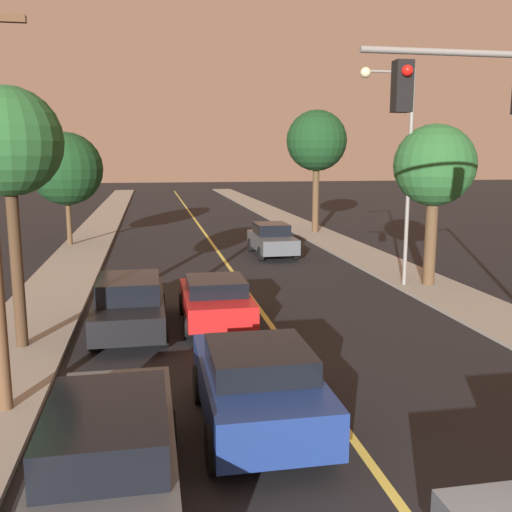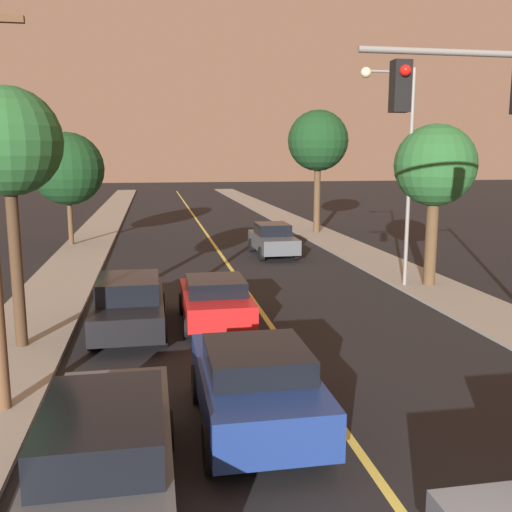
{
  "view_description": "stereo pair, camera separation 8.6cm",
  "coord_description": "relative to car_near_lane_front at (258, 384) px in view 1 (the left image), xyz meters",
  "views": [
    {
      "loc": [
        -3.25,
        -4.28,
        4.75
      ],
      "look_at": [
        0.0,
        13.26,
        1.6
      ],
      "focal_mm": 40.0,
      "sensor_mm": 36.0,
      "label": 1
    },
    {
      "loc": [
        -3.17,
        -4.3,
        4.75
      ],
      "look_at": [
        0.0,
        13.26,
        1.6
      ],
      "focal_mm": 40.0,
      "sensor_mm": 36.0,
      "label": 2
    }
  ],
  "objects": [
    {
      "name": "car_near_lane_front",
      "position": [
        0.0,
        0.0,
        0.0
      ],
      "size": [
        2.04,
        4.07,
        1.55
      ],
      "color": "navy",
      "rests_on": "ground"
    },
    {
      "name": "tree_right_near",
      "position": [
        8.15,
        9.6,
        3.53
      ],
      "size": [
        2.87,
        2.87,
        5.73
      ],
      "color": "#4C3823",
      "rests_on": "ground"
    },
    {
      "name": "tree_left_near",
      "position": [
        -4.96,
        5.09,
        4.19
      ],
      "size": [
        2.55,
        2.55,
        6.23
      ],
      "color": "#3D2B1C",
      "rests_on": "ground"
    },
    {
      "name": "tree_left_far",
      "position": [
        -5.98,
        21.85,
        3.25
      ],
      "size": [
        3.76,
        3.76,
        5.84
      ],
      "color": "#4C3823",
      "rests_on": "ground"
    },
    {
      "name": "tree_right_far",
      "position": [
        8.16,
        24.27,
        4.76
      ],
      "size": [
        3.61,
        3.61,
        7.32
      ],
      "color": "#4C3823",
      "rests_on": "ground"
    },
    {
      "name": "car_outer_lane_second",
      "position": [
        -2.38,
        6.13,
        -0.03
      ],
      "size": [
        1.94,
        4.69,
        1.55
      ],
      "color": "black",
      "rests_on": "ground"
    },
    {
      "name": "car_near_lane_second",
      "position": [
        -0.0,
        6.47,
        -0.11
      ],
      "size": [
        1.94,
        3.87,
        1.36
      ],
      "color": "red",
      "rests_on": "ground"
    },
    {
      "name": "car_outer_lane_front",
      "position": [
        -2.38,
        -2.05,
        -0.01
      ],
      "size": [
        1.86,
        5.09,
        1.61
      ],
      "color": "#474C51",
      "rests_on": "ground"
    },
    {
      "name": "car_far_oncoming",
      "position": [
        3.94,
        17.26,
        -0.04
      ],
      "size": [
        1.84,
        4.27,
        1.54
      ],
      "rotation": [
        0.0,
        0.0,
        3.14
      ],
      "color": "#474C51",
      "rests_on": "ground"
    },
    {
      "name": "sidewalk_left",
      "position": [
        -5.14,
        31.07,
        -0.77
      ],
      "size": [
        2.5,
        80.0,
        0.12
      ],
      "color": "gray",
      "rests_on": "ground"
    },
    {
      "name": "sidewalk_right",
      "position": [
        8.17,
        31.07,
        -0.77
      ],
      "size": [
        2.5,
        80.0,
        0.12
      ],
      "color": "gray",
      "rests_on": "ground"
    },
    {
      "name": "road_surface",
      "position": [
        1.51,
        31.07,
        -0.82
      ],
      "size": [
        10.81,
        80.0,
        0.01
      ],
      "color": "black",
      "rests_on": "ground"
    },
    {
      "name": "streetlamp_right",
      "position": [
        6.82,
        9.74,
        4.13
      ],
      "size": [
        1.99,
        0.36,
        7.59
      ],
      "color": "slate",
      "rests_on": "ground"
    }
  ]
}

